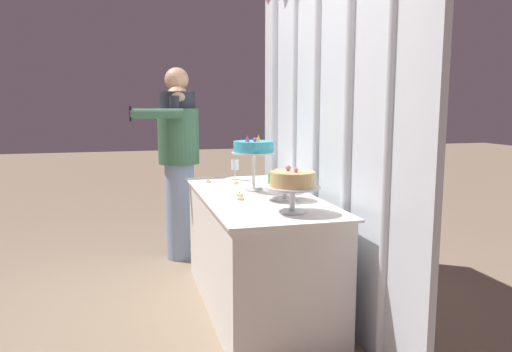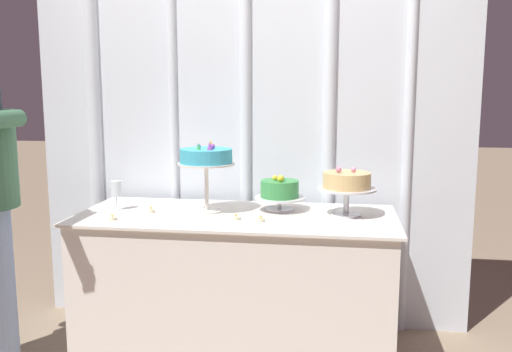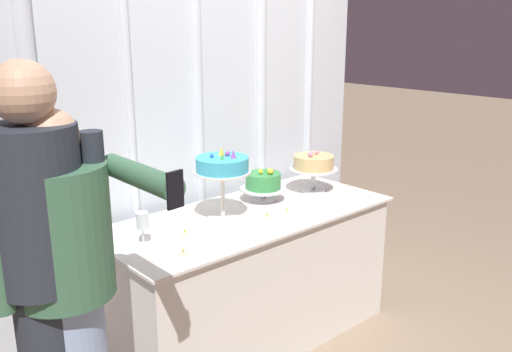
# 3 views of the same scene
# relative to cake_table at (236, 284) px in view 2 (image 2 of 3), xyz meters

# --- Properties ---
(draped_curtain) EXTENTS (2.68, 0.16, 2.73)m
(draped_curtain) POSITION_rel_cake_table_xyz_m (-0.02, 0.46, 1.05)
(draped_curtain) COLOR silver
(draped_curtain) RESTS_ON ground_plane
(cake_table) EXTENTS (1.72, 0.74, 0.79)m
(cake_table) POSITION_rel_cake_table_xyz_m (0.00, 0.00, 0.00)
(cake_table) COLOR white
(cake_table) RESTS_ON ground_plane
(cake_display_leftmost) EXTENTS (0.31, 0.31, 0.40)m
(cake_display_leftmost) POSITION_rel_cake_table_xyz_m (-0.17, 0.03, 0.69)
(cake_display_leftmost) COLOR silver
(cake_display_leftmost) RESTS_ON cake_table
(cake_display_center) EXTENTS (0.28, 0.28, 0.21)m
(cake_display_center) POSITION_rel_cake_table_xyz_m (0.22, 0.13, 0.51)
(cake_display_center) COLOR silver
(cake_display_center) RESTS_ON cake_table
(cake_display_rightmost) EXTENTS (0.31, 0.31, 0.27)m
(cake_display_rightmost) POSITION_rel_cake_table_xyz_m (0.59, 0.06, 0.57)
(cake_display_rightmost) COLOR silver
(cake_display_rightmost) RESTS_ON cake_table
(wine_glass) EXTENTS (0.06, 0.06, 0.17)m
(wine_glass) POSITION_rel_cake_table_xyz_m (-0.68, 0.01, 0.51)
(wine_glass) COLOR silver
(wine_glass) RESTS_ON cake_table
(tealight_far_left) EXTENTS (0.05, 0.05, 0.03)m
(tealight_far_left) POSITION_rel_cake_table_xyz_m (-0.61, -0.23, 0.40)
(tealight_far_left) COLOR beige
(tealight_far_left) RESTS_ON cake_table
(tealight_near_left) EXTENTS (0.04, 0.04, 0.04)m
(tealight_near_left) POSITION_rel_cake_table_xyz_m (-0.47, -0.03, 0.41)
(tealight_near_left) COLOR beige
(tealight_near_left) RESTS_ON cake_table
(tealight_near_right) EXTENTS (0.05, 0.05, 0.03)m
(tealight_near_right) POSITION_rel_cake_table_xyz_m (0.02, -0.12, 0.40)
(tealight_near_right) COLOR beige
(tealight_near_right) RESTS_ON cake_table
(tealight_far_right) EXTENTS (0.05, 0.05, 0.03)m
(tealight_far_right) POSITION_rel_cake_table_xyz_m (0.15, -0.14, 0.40)
(tealight_far_right) COLOR beige
(tealight_far_right) RESTS_ON cake_table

